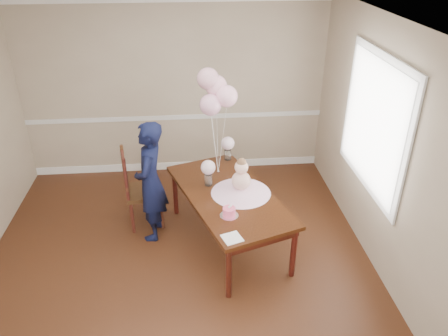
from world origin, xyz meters
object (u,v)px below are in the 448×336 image
dining_table_top (228,195)px  dining_chair_seat (144,191)px  birthday_cake (229,212)px  woman (151,182)px

dining_table_top → dining_chair_seat: (-1.04, 0.50, -0.20)m
dining_table_top → birthday_cake: (-0.04, -0.46, 0.08)m
dining_table_top → birthday_cake: 0.47m
dining_chair_seat → woman: bearing=-76.1°
woman → dining_chair_seat: bearing=-146.7°
birthday_cake → dining_table_top: bearing=85.2°
dining_table_top → woman: bearing=146.7°
dining_table_top → dining_chair_seat: size_ratio=4.02×
birthday_cake → dining_chair_seat: size_ratio=0.30×
birthday_cake → dining_chair_seat: 1.42m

